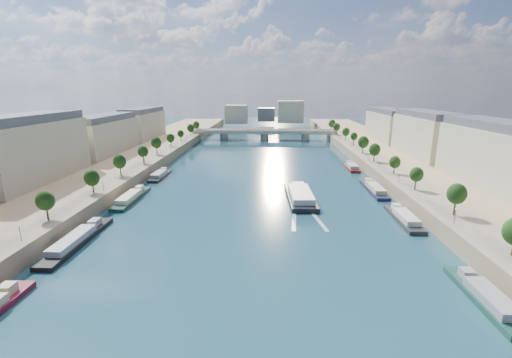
{
  "coord_description": "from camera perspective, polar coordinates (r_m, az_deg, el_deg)",
  "views": [
    {
      "loc": [
        4.48,
        -40.08,
        39.13
      ],
      "look_at": [
        -0.89,
        88.55,
        5.0
      ],
      "focal_mm": 24.0,
      "sensor_mm": 36.0,
      "label": 1
    }
  ],
  "objects": [
    {
      "name": "quay_left",
      "position": [
        163.75,
        -25.53,
        0.45
      ],
      "size": [
        44.0,
        520.0,
        5.0
      ],
      "primitive_type": "cube",
      "color": "#9E8460",
      "rests_on": "ground"
    },
    {
      "name": "pave_left",
      "position": [
        156.73,
        -20.78,
        1.31
      ],
      "size": [
        14.0,
        520.0,
        0.1
      ],
      "primitive_type": "cube",
      "color": "gray",
      "rests_on": "quay_left"
    },
    {
      "name": "buildings_right",
      "position": [
        173.57,
        30.15,
        5.34
      ],
      "size": [
        16.0,
        226.0,
        23.2
      ],
      "color": "beige",
      "rests_on": "ground"
    },
    {
      "name": "wake",
      "position": [
        110.77,
        8.05,
        -5.98
      ],
      "size": [
        10.76,
        26.01,
        0.04
      ],
      "color": "silver",
      "rests_on": "ground"
    },
    {
      "name": "tour_barge",
      "position": [
        125.9,
        7.37,
        -2.79
      ],
      "size": [
        10.29,
        31.79,
        4.27
      ],
      "rotation": [
        0.0,
        0.0,
        0.04
      ],
      "color": "black",
      "rests_on": "ground"
    },
    {
      "name": "moored_barges_left",
      "position": [
        102.49,
        -27.37,
        -8.85
      ],
      "size": [
        5.0,
        153.6,
        3.6
      ],
      "color": "#1B263C",
      "rests_on": "ground"
    },
    {
      "name": "moored_barges_right",
      "position": [
        110.0,
        24.3,
        -6.91
      ],
      "size": [
        5.0,
        160.94,
        3.6
      ],
      "color": "black",
      "rests_on": "ground"
    },
    {
      "name": "lamps_right",
      "position": [
        156.0,
        20.28,
        2.33
      ],
      "size": [
        0.36,
        200.36,
        4.28
      ],
      "color": "black",
      "rests_on": "ground"
    },
    {
      "name": "bridge",
      "position": [
        270.41,
        1.44,
        7.61
      ],
      "size": [
        112.0,
        12.0,
        8.15
      ],
      "color": "#C1B79E",
      "rests_on": "ground"
    },
    {
      "name": "trees_left",
      "position": [
        156.67,
        -20.0,
        3.41
      ],
      "size": [
        4.8,
        268.8,
        8.26
      ],
      "color": "#382B1E",
      "rests_on": "ground"
    },
    {
      "name": "skyline",
      "position": [
        360.43,
        2.22,
        10.94
      ],
      "size": [
        79.0,
        42.0,
        22.0
      ],
      "color": "beige",
      "rests_on": "ground"
    },
    {
      "name": "ground",
      "position": [
        145.51,
        0.54,
        -0.75
      ],
      "size": [
        700.0,
        700.0,
        0.0
      ],
      "primitive_type": "plane",
      "color": "#0B2634",
      "rests_on": "ground"
    },
    {
      "name": "quay_right",
      "position": [
        159.76,
        27.31,
        -0.1
      ],
      "size": [
        44.0,
        520.0,
        5.0
      ],
      "primitive_type": "cube",
      "color": "#9E8460",
      "rests_on": "ground"
    },
    {
      "name": "pave_right",
      "position": [
        153.43,
        22.34,
        0.88
      ],
      "size": [
        14.0,
        520.0,
        0.1
      ],
      "primitive_type": "cube",
      "color": "gray",
      "rests_on": "quay_right"
    },
    {
      "name": "trees_right",
      "position": [
        160.92,
        20.69,
        3.63
      ],
      "size": [
        4.8,
        268.8,
        8.26
      ],
      "color": "#382B1E",
      "rests_on": "ground"
    },
    {
      "name": "lamps_left",
      "position": [
        145.43,
        -20.75,
        1.42
      ],
      "size": [
        0.36,
        200.36,
        4.28
      ],
      "color": "black",
      "rests_on": "ground"
    },
    {
      "name": "buildings_left",
      "position": [
        177.9,
        -27.99,
        5.8
      ],
      "size": [
        16.0,
        226.0,
        23.2
      ],
      "color": "beige",
      "rests_on": "ground"
    }
  ]
}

